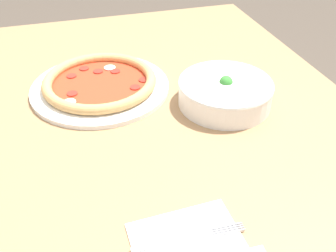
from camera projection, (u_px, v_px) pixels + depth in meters
name	position (u px, v px, depth m)	size (l,w,h in m)	color
dining_table	(169.00, 148.00, 0.93)	(1.37, 0.94, 0.75)	#99724C
pizza	(100.00, 83.00, 0.97)	(0.36, 0.36, 0.04)	white
bowl	(225.00, 91.00, 0.90)	(0.23, 0.23, 0.08)	white
fork	(186.00, 239.00, 0.60)	(0.02, 0.18, 0.00)	silver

